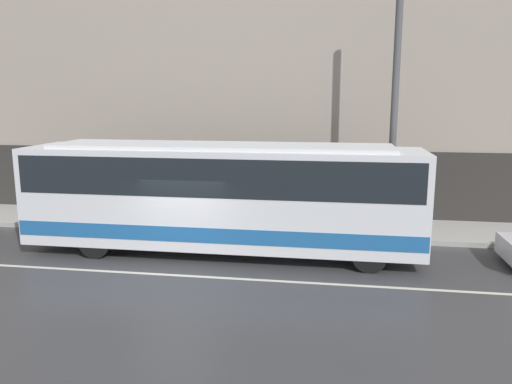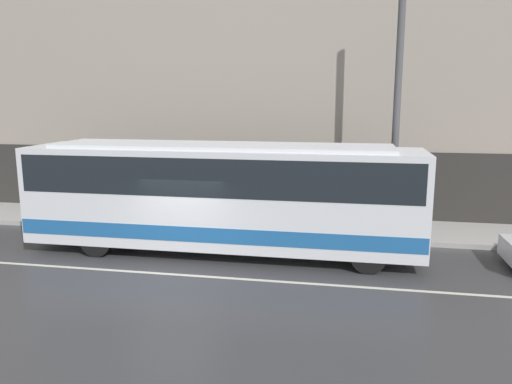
# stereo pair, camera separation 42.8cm
# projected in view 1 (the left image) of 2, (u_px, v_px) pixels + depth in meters

# --- Properties ---
(ground_plane) EXTENTS (60.00, 60.00, 0.00)m
(ground_plane) POSITION_uv_depth(u_px,v_px,m) (174.00, 275.00, 13.79)
(ground_plane) COLOR #38383A
(sidewalk) EXTENTS (60.00, 3.04, 0.17)m
(sidewalk) POSITION_uv_depth(u_px,v_px,m) (219.00, 223.00, 19.13)
(sidewalk) COLOR #A09E99
(sidewalk) RESTS_ON ground_plane
(building_facade) EXTENTS (60.00, 0.35, 12.65)m
(building_facade) POSITION_uv_depth(u_px,v_px,m) (227.00, 64.00, 19.61)
(building_facade) COLOR gray
(building_facade) RESTS_ON ground_plane
(lane_stripe) EXTENTS (54.00, 0.14, 0.01)m
(lane_stripe) POSITION_uv_depth(u_px,v_px,m) (174.00, 275.00, 13.79)
(lane_stripe) COLOR beige
(lane_stripe) RESTS_ON ground_plane
(transit_bus) EXTENTS (12.21, 2.59, 3.44)m
(transit_bus) POSITION_uv_depth(u_px,v_px,m) (221.00, 192.00, 15.47)
(transit_bus) COLOR silver
(transit_bus) RESTS_ON ground_plane
(utility_pole_near) EXTENTS (0.24, 0.24, 8.88)m
(utility_pole_near) POSITION_uv_depth(u_px,v_px,m) (395.00, 104.00, 16.37)
(utility_pole_near) COLOR #4C4C4F
(utility_pole_near) RESTS_ON sidewalk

